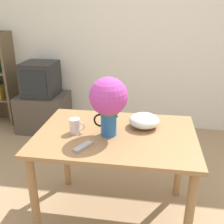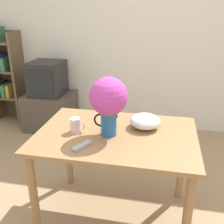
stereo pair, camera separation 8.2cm
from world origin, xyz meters
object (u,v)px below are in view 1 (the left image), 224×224
white_bowl (144,121)px  flower_vase (108,101)px  coffee_mug (75,126)px  tv_set (40,79)px

white_bowl → flower_vase: bearing=-145.3°
flower_vase → white_bowl: size_ratio=1.83×
coffee_mug → white_bowl: coffee_mug is taller
tv_set → white_bowl: bearing=-43.8°
coffee_mug → tv_set: bearing=121.2°
tv_set → flower_vase: bearing=-52.5°
white_bowl → coffee_mug: bearing=-160.6°
tv_set → coffee_mug: bearing=-58.8°
white_bowl → tv_set: size_ratio=0.52×
coffee_mug → white_bowl: size_ratio=0.50×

